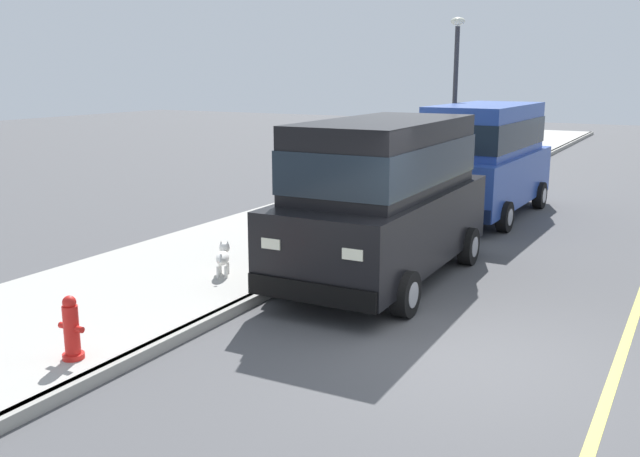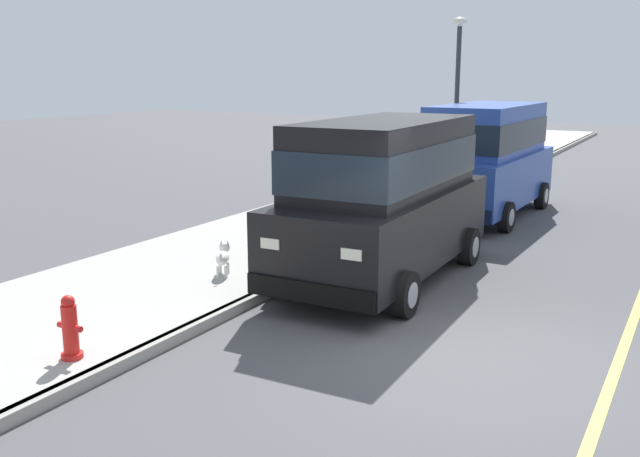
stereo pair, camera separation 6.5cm
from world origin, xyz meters
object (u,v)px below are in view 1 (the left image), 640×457
car_blue_van (484,155)px  fire_hydrant (71,330)px  dog_white (223,256)px  street_lamp (455,85)px  car_black_van (385,193)px

car_blue_van → fire_hydrant: size_ratio=6.82×
dog_white → street_lamp: 9.42m
dog_white → fire_hydrant: fire_hydrant is taller
car_black_van → car_blue_van: size_ratio=1.00×
car_blue_van → dog_white: bearing=-105.4°
car_blue_van → fire_hydrant: bearing=-97.8°
car_blue_van → street_lamp: street_lamp is taller
street_lamp → fire_hydrant: bearing=-90.5°
dog_white → fire_hydrant: 3.50m
car_black_van → car_blue_van: same height
street_lamp → car_blue_van: bearing=-53.7°
fire_hydrant → car_blue_van: bearing=82.2°
car_black_van → dog_white: (-2.09, -1.41, -0.97)m
car_black_van → street_lamp: (-1.46, 7.66, 1.51)m
dog_white → street_lamp: bearing=86.0°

